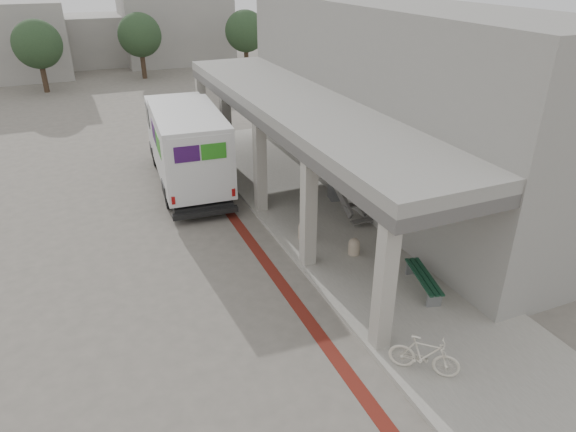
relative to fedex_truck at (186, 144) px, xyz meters
name	(u,v)px	position (x,y,z in m)	size (l,w,h in m)	color
ground	(247,290)	(-0.30, -8.14, -1.73)	(120.00, 120.00, 0.00)	#645E55
bike_lane_stripe	(256,249)	(0.70, -6.14, -1.72)	(0.35, 40.00, 0.01)	maroon
sidewalk	(370,259)	(3.70, -8.14, -1.67)	(4.40, 28.00, 0.12)	gray
transit_building	(379,107)	(6.53, -3.64, 1.67)	(7.60, 17.00, 7.00)	gray
distant_backdrop	(68,36)	(-3.15, 27.74, 0.97)	(28.00, 10.00, 6.50)	gray
tree_left	(37,44)	(-5.30, 19.86, 1.45)	(3.20, 3.20, 4.80)	#38281C
tree_mid	(140,35)	(1.70, 21.86, 1.45)	(3.20, 3.20, 4.80)	#38281C
tree_right	(245,31)	(9.70, 20.86, 1.45)	(3.20, 3.20, 4.80)	#38281C
fedex_truck	(186,144)	(0.00, 0.00, 0.00)	(2.91, 7.76, 3.25)	black
bench	(423,279)	(4.12, -10.17, -1.29)	(0.88, 1.93, 0.44)	gray
bollard_near	(354,246)	(3.33, -7.76, -1.34)	(0.36, 0.36, 0.53)	tan
bollard_far	(305,230)	(2.34, -6.25, -1.30)	(0.41, 0.41, 0.62)	tan
utility_cabinet	(335,187)	(4.70, -3.90, -1.13)	(0.43, 0.57, 0.95)	slate
bicycle_cream	(425,355)	(2.20, -12.80, -1.14)	(0.44, 1.56, 0.94)	beige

